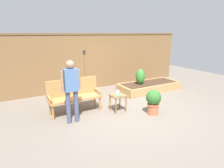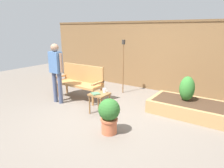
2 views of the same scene
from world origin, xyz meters
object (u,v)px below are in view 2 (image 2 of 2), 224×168
cup_on_table (105,91)px  tiki_torch (123,57)px  shrub_near_bench (187,89)px  potted_boxwood (109,114)px  side_table (99,97)px  book_on_table (96,94)px  person_by_bench (56,68)px  garden_bench (80,79)px

cup_on_table → tiki_torch: (-0.40, 1.50, 0.59)m
shrub_near_bench → potted_boxwood: bearing=-117.2°
side_table → potted_boxwood: bearing=-42.0°
cup_on_table → book_on_table: 0.24m
side_table → book_on_table: 0.13m
book_on_table → person_by_bench: person_by_bench is taller
shrub_near_bench → person_by_bench: (-3.00, -1.21, 0.35)m
tiki_torch → book_on_table: bearing=-80.0°
side_table → cup_on_table: cup_on_table is taller
potted_boxwood → shrub_near_bench: bearing=62.8°
side_table → tiki_torch: (-0.34, 1.63, 0.71)m
side_table → cup_on_table: (0.06, 0.13, 0.13)m
shrub_near_bench → tiki_torch: 2.12m
book_on_table → person_by_bench: (-1.31, 0.02, 0.44)m
cup_on_table → tiki_torch: bearing=105.0°
book_on_table → shrub_near_bench: size_ratio=0.32×
side_table → tiki_torch: 1.81m
garden_bench → side_table: size_ratio=3.00×
cup_on_table → potted_boxwood: bearing=-49.5°
garden_bench → book_on_table: bearing=-31.2°
cup_on_table → potted_boxwood: size_ratio=0.17×
side_table → person_by_bench: person_by_bench is taller
side_table → book_on_table: bearing=-115.8°
book_on_table → potted_boxwood: 0.96m
book_on_table → tiki_torch: 1.85m
book_on_table → person_by_bench: bearing=-153.2°
garden_bench → potted_boxwood: (1.82, -1.21, -0.16)m
book_on_table → shrub_near_bench: 2.10m
potted_boxwood → side_table: bearing=138.0°
garden_bench → cup_on_table: bearing=-20.2°
garden_bench → tiki_torch: size_ratio=0.90×
garden_bench → side_table: bearing=-26.8°
tiki_torch → side_table: bearing=-78.1°
shrub_near_bench → tiki_torch: size_ratio=0.36×
potted_boxwood → shrub_near_bench: 2.04m
shrub_near_bench → garden_bench: bearing=-167.8°
garden_bench → person_by_bench: bearing=-112.1°
cup_on_table → shrub_near_bench: (1.60, 1.02, 0.06)m
cup_on_table → tiki_torch: size_ratio=0.07×
tiki_torch → person_by_bench: 1.97m
person_by_bench → tiki_torch: bearing=59.3°
side_table → person_by_bench: bearing=-177.3°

